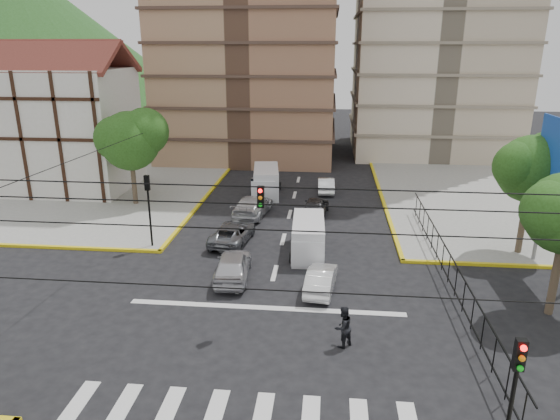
# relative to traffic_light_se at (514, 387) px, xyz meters

# --- Properties ---
(ground) EXTENTS (160.00, 160.00, 0.00)m
(ground) POSITION_rel_traffic_light_se_xyz_m (-7.80, 7.80, -3.11)
(ground) COLOR black
(ground) RESTS_ON ground
(sidewalk_nw) EXTENTS (26.00, 26.00, 0.15)m
(sidewalk_nw) POSITION_rel_traffic_light_se_xyz_m (-27.80, 27.80, -3.04)
(sidewalk_nw) COLOR gray
(sidewalk_nw) RESTS_ON ground
(sidewalk_ne) EXTENTS (26.00, 26.00, 0.15)m
(sidewalk_ne) POSITION_rel_traffic_light_se_xyz_m (12.20, 27.80, -3.04)
(sidewalk_ne) COLOR gray
(sidewalk_ne) RESTS_ON ground
(crosswalk_stripes) EXTENTS (12.00, 2.40, 0.01)m
(crosswalk_stripes) POSITION_rel_traffic_light_se_xyz_m (-7.80, 1.80, -3.11)
(crosswalk_stripes) COLOR silver
(crosswalk_stripes) RESTS_ON ground
(stop_line) EXTENTS (13.00, 0.40, 0.01)m
(stop_line) POSITION_rel_traffic_light_se_xyz_m (-7.80, 9.00, -3.11)
(stop_line) COLOR silver
(stop_line) RESTS_ON ground
(tudor_building) EXTENTS (10.80, 8.05, 12.23)m
(tudor_building) POSITION_rel_traffic_light_se_xyz_m (-26.80, 27.80, 2.14)
(tudor_building) COLOR silver
(tudor_building) RESTS_ON ground
(distant_hill) EXTENTS (70.00, 70.00, 28.00)m
(distant_hill) POSITION_rel_traffic_light_se_xyz_m (-62.80, 77.80, 10.89)
(distant_hill) COLOR #24511B
(distant_hill) RESTS_ON ground
(park_fence) EXTENTS (0.10, 22.50, 1.66)m
(park_fence) POSITION_rel_traffic_light_se_xyz_m (1.20, 12.30, -3.11)
(park_fence) COLOR black
(park_fence) RESTS_ON ground
(tree_park_c) EXTENTS (4.65, 3.80, 7.25)m
(tree_park_c) POSITION_rel_traffic_light_se_xyz_m (6.29, 16.81, 2.22)
(tree_park_c) COLOR #473828
(tree_park_c) RESTS_ON ground
(tree_tudor) EXTENTS (5.39, 4.40, 7.43)m
(tree_tudor) POSITION_rel_traffic_light_se_xyz_m (-19.70, 23.81, 2.11)
(tree_tudor) COLOR #473828
(tree_tudor) RESTS_ON ground
(traffic_light_se) EXTENTS (0.28, 0.22, 4.40)m
(traffic_light_se) POSITION_rel_traffic_light_se_xyz_m (0.00, 0.00, 0.00)
(traffic_light_se) COLOR black
(traffic_light_se) RESTS_ON ground
(traffic_light_nw) EXTENTS (0.28, 0.22, 4.40)m
(traffic_light_nw) POSITION_rel_traffic_light_se_xyz_m (-15.60, 15.60, 0.00)
(traffic_light_nw) COLOR black
(traffic_light_nw) RESTS_ON ground
(traffic_light_hanging) EXTENTS (18.00, 9.12, 0.92)m
(traffic_light_hanging) POSITION_rel_traffic_light_se_xyz_m (-7.80, 5.76, 2.79)
(traffic_light_hanging) COLOR black
(traffic_light_hanging) RESTS_ON ground
(van_right_lane) EXTENTS (1.97, 4.67, 2.08)m
(van_right_lane) POSITION_rel_traffic_light_se_xyz_m (-6.12, 15.44, -2.10)
(van_right_lane) COLOR silver
(van_right_lane) RESTS_ON ground
(van_left_lane) EXTENTS (2.57, 5.21, 2.25)m
(van_left_lane) POSITION_rel_traffic_light_se_xyz_m (-10.14, 27.45, -2.02)
(van_left_lane) COLOR silver
(van_left_lane) RESTS_ON ground
(car_silver_front_left) EXTENTS (2.09, 4.50, 1.49)m
(car_silver_front_left) POSITION_rel_traffic_light_se_xyz_m (-9.92, 11.95, -2.37)
(car_silver_front_left) COLOR silver
(car_silver_front_left) RESTS_ON ground
(car_white_front_right) EXTENTS (1.70, 3.85, 1.23)m
(car_white_front_right) POSITION_rel_traffic_light_se_xyz_m (-5.27, 11.08, -2.50)
(car_white_front_right) COLOR white
(car_white_front_right) RESTS_ON ground
(car_grey_mid_left) EXTENTS (2.55, 4.75, 1.27)m
(car_grey_mid_left) POSITION_rel_traffic_light_se_xyz_m (-10.89, 16.91, -2.48)
(car_grey_mid_left) COLOR slate
(car_grey_mid_left) RESTS_ON ground
(car_silver_rear_left) EXTENTS (2.68, 5.30, 1.47)m
(car_silver_rear_left) POSITION_rel_traffic_light_se_xyz_m (-10.44, 22.23, -2.37)
(car_silver_rear_left) COLOR #B9BABF
(car_silver_rear_left) RESTS_ON ground
(car_darkgrey_mid_right) EXTENTS (2.03, 4.25, 1.40)m
(car_darkgrey_mid_right) POSITION_rel_traffic_light_se_xyz_m (-5.91, 22.68, -2.41)
(car_darkgrey_mid_right) COLOR #29292C
(car_darkgrey_mid_right) RESTS_ON ground
(car_white_rear_right) EXTENTS (1.49, 3.88, 1.26)m
(car_white_rear_right) POSITION_rel_traffic_light_se_xyz_m (-5.25, 28.92, -2.48)
(car_white_rear_right) COLOR white
(car_white_rear_right) RESTS_ON ground
(pedestrian_crosswalk) EXTENTS (1.09, 1.08, 1.77)m
(pedestrian_crosswalk) POSITION_rel_traffic_light_se_xyz_m (-4.29, 6.21, -2.23)
(pedestrian_crosswalk) COLOR black
(pedestrian_crosswalk) RESTS_ON ground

